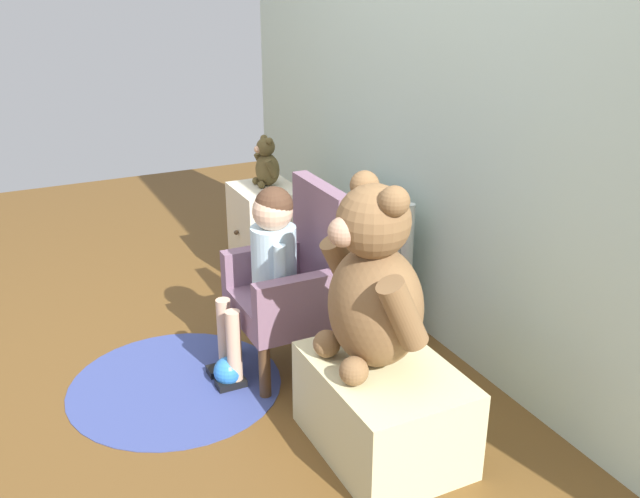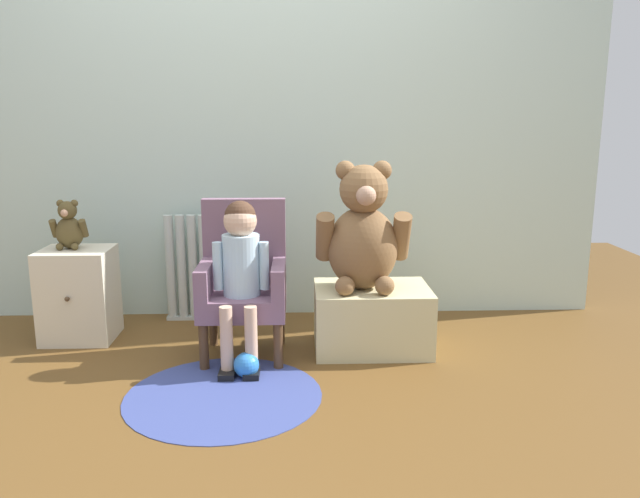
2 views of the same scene
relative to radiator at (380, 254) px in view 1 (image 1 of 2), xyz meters
The scene contains 11 objects.
ground_plane 1.04m from the radiator, 73.48° to the right, with size 6.00×6.00×0.00m, color brown.
back_wall 0.96m from the radiator, 23.89° to the left, with size 3.80×0.05×2.40m, color silver.
radiator is the anchor object (origin of this frame).
small_dresser 0.69m from the radiator, 154.92° to the right, with size 0.34×0.32×0.47m.
child_armchair 0.56m from the radiator, 65.73° to the right, with size 0.40×0.37×0.73m.
child_figure 0.69m from the radiator, 69.73° to the right, with size 0.25×0.35×0.75m.
low_bench 0.98m from the radiator, 29.52° to the right, with size 0.55×0.40×0.31m, color beige.
large_teddy_bear 0.98m from the radiator, 32.13° to the right, with size 0.44×0.31×0.61m.
small_teddy_bear 0.76m from the radiator, 157.62° to the right, with size 0.18×0.13×0.25m.
floor_rug 1.05m from the radiator, 79.69° to the right, with size 0.80×0.80×0.01m, color #384584.
toy_ball 0.88m from the radiator, 72.16° to the right, with size 0.11×0.11×0.11m, color #2E79CD.
Camera 1 is at (2.22, -0.56, 1.51)m, focal length 40.00 mm.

